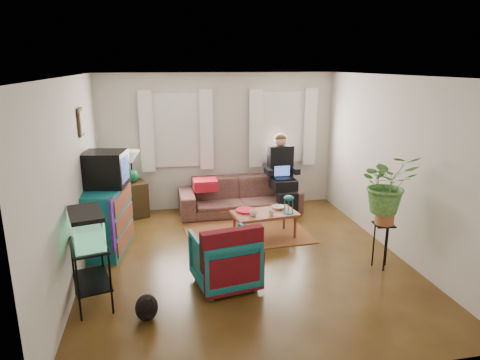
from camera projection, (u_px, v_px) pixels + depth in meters
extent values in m
cube|color=#4F2B14|center=(245.00, 260.00, 6.20)|extent=(4.50, 5.00, 0.01)
cube|color=white|center=(246.00, 76.00, 5.51)|extent=(4.50, 5.00, 0.01)
cube|color=silver|center=(219.00, 142.00, 8.22)|extent=(4.50, 0.01, 2.60)
cube|color=silver|center=(308.00, 248.00, 3.49)|extent=(4.50, 0.01, 2.60)
cube|color=silver|center=(73.00, 182.00, 5.44)|extent=(0.01, 5.00, 2.60)
cube|color=silver|center=(395.00, 166.00, 6.27)|extent=(0.01, 5.00, 2.60)
cube|color=white|center=(177.00, 130.00, 7.99)|extent=(1.08, 0.04, 1.38)
cube|color=white|center=(282.00, 127.00, 8.37)|extent=(1.08, 0.04, 1.38)
cube|color=white|center=(177.00, 131.00, 7.91)|extent=(1.36, 0.06, 1.50)
cube|color=white|center=(283.00, 128.00, 8.29)|extent=(1.36, 0.06, 1.50)
cube|color=#3D2616|center=(81.00, 122.00, 6.08)|extent=(0.04, 0.32, 0.40)
cube|color=maroon|center=(245.00, 231.00, 7.27)|extent=(2.10, 1.73, 0.01)
imported|color=brown|center=(240.00, 190.00, 8.08)|extent=(2.27, 0.90, 0.89)
cube|color=#3A1E15|center=(134.00, 199.00, 7.91)|extent=(0.57, 0.57, 0.66)
cube|color=navy|center=(106.00, 219.00, 6.43)|extent=(0.73, 1.17, 0.98)
cube|color=black|center=(105.00, 169.00, 6.33)|extent=(0.69, 0.64, 0.52)
cube|color=black|center=(91.00, 275.00, 4.97)|extent=(0.54, 0.76, 0.77)
cube|color=#7FD899|center=(87.00, 228.00, 4.82)|extent=(0.49, 0.69, 0.40)
ellipsoid|color=black|center=(146.00, 305.00, 4.74)|extent=(0.31, 0.42, 0.33)
imported|color=#125D6F|center=(225.00, 257.00, 5.42)|extent=(0.86, 0.82, 0.77)
cube|color=#9E0A0A|center=(233.00, 255.00, 5.11)|extent=(0.79, 0.31, 0.63)
cube|color=brown|center=(264.00, 225.00, 6.98)|extent=(1.09, 0.69, 0.43)
imported|color=white|center=(253.00, 213.00, 6.75)|extent=(0.13, 0.13, 0.09)
imported|color=beige|center=(271.00, 213.00, 6.77)|extent=(0.10, 0.10, 0.09)
imported|color=white|center=(278.00, 207.00, 7.08)|extent=(0.23, 0.23, 0.05)
cylinder|color=#B21414|center=(246.00, 210.00, 6.96)|extent=(0.36, 0.36, 0.04)
cube|color=black|center=(382.00, 246.00, 5.90)|extent=(0.30, 0.30, 0.65)
imported|color=#599947|center=(387.00, 193.00, 5.70)|extent=(0.81, 0.72, 0.82)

